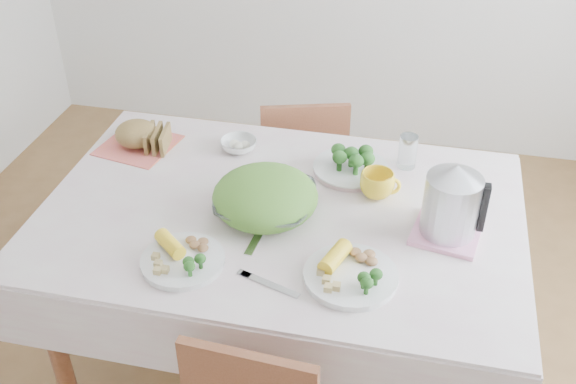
% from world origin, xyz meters
% --- Properties ---
extents(floor, '(3.60, 3.60, 0.00)m').
position_xyz_m(floor, '(0.00, 0.00, 0.00)').
color(floor, brown).
rests_on(floor, ground).
extents(dining_table, '(1.40, 0.90, 0.75)m').
position_xyz_m(dining_table, '(0.00, 0.00, 0.38)').
color(dining_table, brown).
rests_on(dining_table, floor).
extents(tablecloth, '(1.50, 1.00, 0.01)m').
position_xyz_m(tablecloth, '(0.00, 0.00, 0.76)').
color(tablecloth, silver).
rests_on(tablecloth, dining_table).
extents(chair_far, '(0.46, 0.46, 0.81)m').
position_xyz_m(chair_far, '(-0.09, 0.76, 0.46)').
color(chair_far, brown).
rests_on(chair_far, floor).
extents(salad_bowl, '(0.31, 0.31, 0.08)m').
position_xyz_m(salad_bowl, '(-0.04, -0.03, 0.80)').
color(salad_bowl, white).
rests_on(salad_bowl, tablecloth).
extents(dinner_plate_left, '(0.33, 0.33, 0.02)m').
position_xyz_m(dinner_plate_left, '(-0.21, -0.31, 0.77)').
color(dinner_plate_left, white).
rests_on(dinner_plate_left, tablecloth).
extents(dinner_plate_right, '(0.37, 0.37, 0.02)m').
position_xyz_m(dinner_plate_right, '(0.26, -0.27, 0.77)').
color(dinner_plate_right, white).
rests_on(dinner_plate_right, tablecloth).
extents(broccoli_plate, '(0.30, 0.30, 0.02)m').
position_xyz_m(broccoli_plate, '(0.18, 0.27, 0.77)').
color(broccoli_plate, beige).
rests_on(broccoli_plate, tablecloth).
extents(napkin, '(0.29, 0.29, 0.00)m').
position_xyz_m(napkin, '(-0.59, 0.27, 0.76)').
color(napkin, '#DE6457').
rests_on(napkin, tablecloth).
extents(bread_loaf, '(0.19, 0.19, 0.09)m').
position_xyz_m(bread_loaf, '(-0.59, 0.27, 0.82)').
color(bread_loaf, brown).
rests_on(bread_loaf, napkin).
extents(fruit_bowl, '(0.14, 0.14, 0.04)m').
position_xyz_m(fruit_bowl, '(-0.23, 0.32, 0.78)').
color(fruit_bowl, white).
rests_on(fruit_bowl, tablecloth).
extents(yellow_mug, '(0.14, 0.14, 0.09)m').
position_xyz_m(yellow_mug, '(0.29, 0.14, 0.81)').
color(yellow_mug, yellow).
rests_on(yellow_mug, tablecloth).
extents(glass_tumbler, '(0.06, 0.06, 0.12)m').
position_xyz_m(glass_tumbler, '(0.37, 0.34, 0.83)').
color(glass_tumbler, white).
rests_on(glass_tumbler, tablecloth).
extents(pink_tray, '(0.22, 0.22, 0.02)m').
position_xyz_m(pink_tray, '(0.51, -0.01, 0.77)').
color(pink_tray, pink).
rests_on(pink_tray, tablecloth).
extents(electric_kettle, '(0.18, 0.18, 0.23)m').
position_xyz_m(electric_kettle, '(0.51, -0.01, 0.88)').
color(electric_kettle, '#B2B5BA').
rests_on(electric_kettle, pink_tray).
extents(fork_left, '(0.04, 0.21, 0.00)m').
position_xyz_m(fork_left, '(-0.03, -0.13, 0.76)').
color(fork_left, silver).
rests_on(fork_left, tablecloth).
extents(knife, '(0.18, 0.08, 0.00)m').
position_xyz_m(knife, '(0.05, -0.34, 0.76)').
color(knife, silver).
rests_on(knife, tablecloth).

